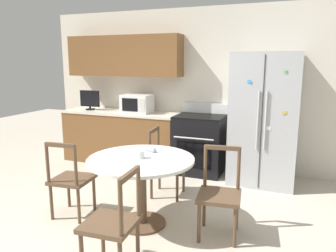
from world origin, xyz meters
TOP-DOWN VIEW (x-y plane):
  - ground_plane at (0.00, 0.00)m, footprint 14.00×14.00m
  - back_wall at (-0.30, 2.59)m, footprint 5.20×0.44m
  - kitchen_counter at (-1.17, 2.29)m, footprint 2.08×0.64m
  - refrigerator at (1.22, 2.20)m, footprint 0.92×0.80m
  - oven_range at (0.25, 2.26)m, footprint 0.75×0.68m
  - microwave at (-0.86, 2.28)m, footprint 0.49×0.35m
  - countertop_tv at (-1.79, 2.26)m, footprint 0.37×0.16m
  - dining_table at (0.15, 0.36)m, footprint 1.14×1.14m
  - dining_chair_near at (0.29, -0.46)m, footprint 0.45×0.45m
  - dining_chair_far at (0.09, 1.20)m, footprint 0.46×0.46m
  - dining_chair_left at (-0.68, 0.25)m, footprint 0.46×0.46m
  - dining_chair_right at (0.98, 0.45)m, footprint 0.47×0.47m
  - candle_glass at (0.15, 0.35)m, footprint 0.09×0.09m
  - folded_napkin at (0.13, 0.63)m, footprint 0.17×0.12m

SIDE VIEW (x-z plane):
  - ground_plane at x=0.00m, z-range 0.00..0.00m
  - dining_chair_near at x=0.29m, z-range -0.02..0.89m
  - dining_chair_far at x=0.09m, z-range -0.02..0.89m
  - dining_chair_left at x=-0.68m, z-range -0.02..0.89m
  - dining_chair_right at x=0.98m, z-range -0.02..0.89m
  - kitchen_counter at x=-1.17m, z-range 0.00..0.90m
  - oven_range at x=0.25m, z-range -0.07..1.01m
  - dining_table at x=0.15m, z-range 0.22..0.97m
  - folded_napkin at x=0.13m, z-range 0.75..0.80m
  - candle_glass at x=0.15m, z-range 0.75..0.82m
  - refrigerator at x=1.22m, z-range 0.00..1.88m
  - microwave at x=-0.86m, z-range 0.90..1.20m
  - countertop_tv at x=-1.79m, z-range 0.91..1.26m
  - back_wall at x=-0.30m, z-range 0.14..2.74m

